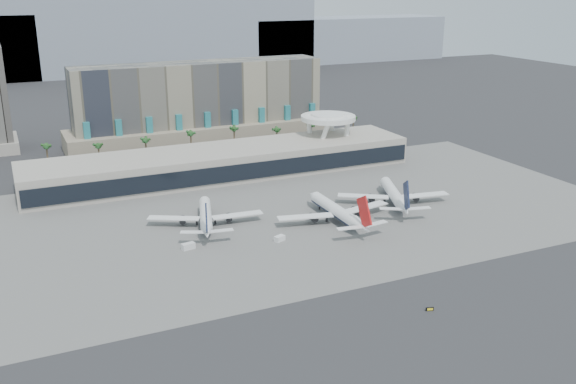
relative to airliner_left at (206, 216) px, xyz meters
name	(u,v)px	position (x,y,z in m)	size (l,w,h in m)	color
ground	(346,273)	(25.58, -54.49, -3.65)	(900.00, 900.00, 0.00)	#232326
apron_pad	(272,214)	(25.58, 0.51, -3.62)	(260.00, 130.00, 0.06)	#5B5B59
mountain_ridge	(125,40)	(53.46, 415.51, 26.24)	(680.00, 60.00, 70.00)	gray
hotel	(201,111)	(35.58, 119.93, 13.15)	(140.00, 30.00, 42.00)	gray
terminal	(223,161)	(25.58, 55.35, 2.86)	(170.00, 32.50, 14.50)	#B4AE9E
saucer_structure	(328,121)	(80.58, 61.51, 14.80)	(26.00, 26.00, 21.89)	white
palm_row	(213,134)	(32.58, 90.51, 6.84)	(157.80, 2.80, 13.10)	brown
airliner_left	(206,216)	(0.00, 0.00, 0.00)	(39.47, 40.91, 14.49)	white
airliner_centre	(337,211)	(43.69, -15.40, 0.29)	(44.01, 45.26, 15.63)	white
airliner_right	(394,195)	(72.59, -8.30, 0.24)	(41.27, 42.60, 15.45)	white
service_vehicle_a	(188,246)	(-11.56, -17.92, -2.63)	(4.19, 2.05, 2.05)	silver
service_vehicle_b	(280,238)	(17.78, -23.81, -2.74)	(3.56, 2.04, 1.83)	silver
taxiway_sign	(430,309)	(34.42, -83.13, -3.17)	(2.14, 0.85, 0.97)	black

